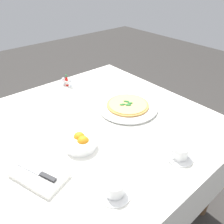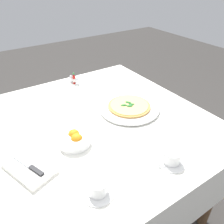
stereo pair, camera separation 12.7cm
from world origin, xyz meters
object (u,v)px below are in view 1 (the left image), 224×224
at_px(pizza, 128,105).
at_px(coffee_cup_far_right, 180,152).
at_px(dinner_knife, 38,172).
at_px(pepper_shaker, 70,83).
at_px(napkin_folded, 39,175).
at_px(salt_shaker, 64,82).
at_px(coffee_cup_near_left, 114,188).
at_px(pizza_plate, 128,107).
at_px(citrus_bowl, 81,142).
at_px(hot_sauce_bottle, 67,81).

height_order(pizza, coffee_cup_far_right, coffee_cup_far_right).
distance_m(dinner_knife, pepper_shaker, 0.80).
relative_size(napkin_folded, pepper_shaker, 4.46).
relative_size(pizza, salt_shaker, 4.41).
distance_m(napkin_folded, salt_shaker, 0.83).
bearing_deg(coffee_cup_far_right, coffee_cup_near_left, 83.02).
distance_m(pizza_plate, coffee_cup_far_right, 0.45).
bearing_deg(coffee_cup_far_right, napkin_folded, 60.46).
height_order(pizza_plate, coffee_cup_far_right, coffee_cup_far_right).
bearing_deg(salt_shaker, pizza, -166.11).
xyz_separation_m(coffee_cup_far_right, napkin_folded, (0.29, 0.52, -0.02)).
height_order(coffee_cup_far_right, dinner_knife, coffee_cup_far_right).
height_order(citrus_bowl, pepper_shaker, citrus_bowl).
xyz_separation_m(hot_sauce_bottle, pepper_shaker, (-0.03, -0.01, -0.01)).
distance_m(pizza, coffee_cup_far_right, 0.45).
bearing_deg(napkin_folded, pizza, -96.21).
bearing_deg(pizza, salt_shaker, 13.89).
bearing_deg(hot_sauce_bottle, salt_shaker, 19.65).
bearing_deg(coffee_cup_far_right, pizza, -13.72).
bearing_deg(pepper_shaker, citrus_bowl, 152.93).
height_order(citrus_bowl, hot_sauce_bottle, hot_sauce_bottle).
bearing_deg(pizza, napkin_folded, 103.13).
bearing_deg(salt_shaker, coffee_cup_near_left, 160.85).
bearing_deg(coffee_cup_far_right, citrus_bowl, 40.66).
bearing_deg(napkin_folded, citrus_bowl, -98.43).
bearing_deg(napkin_folded, hot_sauce_bottle, -57.86).
bearing_deg(pizza_plate, hot_sauce_bottle, 13.57).
height_order(dinner_knife, hot_sauce_bottle, hot_sauce_bottle).
distance_m(citrus_bowl, pepper_shaker, 0.64).
distance_m(pizza_plate, dinner_knife, 0.64).
distance_m(salt_shaker, pepper_shaker, 0.06).
distance_m(napkin_folded, dinner_knife, 0.01).
distance_m(coffee_cup_near_left, hot_sauce_bottle, 0.95).
distance_m(coffee_cup_near_left, citrus_bowl, 0.30).
xyz_separation_m(coffee_cup_near_left, dinner_knife, (0.26, 0.18, -0.00)).
distance_m(pizza, pepper_shaker, 0.48).
relative_size(coffee_cup_far_right, dinner_knife, 0.69).
height_order(napkin_folded, citrus_bowl, citrus_bowl).
relative_size(pizza, pepper_shaker, 4.41).
xyz_separation_m(napkin_folded, dinner_knife, (0.00, 0.00, 0.01)).
bearing_deg(dinner_knife, salt_shaker, -57.95).
relative_size(citrus_bowl, hot_sauce_bottle, 1.81).
bearing_deg(hot_sauce_bottle, coffee_cup_far_right, -179.32).
bearing_deg(hot_sauce_bottle, pizza_plate, -166.43).
xyz_separation_m(coffee_cup_far_right, citrus_bowl, (0.34, 0.29, -0.00)).
bearing_deg(napkin_folded, dinner_knife, 1.67).
bearing_deg(pizza_plate, salt_shaker, 13.90).
relative_size(hot_sauce_bottle, pepper_shaker, 1.48).
xyz_separation_m(coffee_cup_far_right, pepper_shaker, (0.90, 0.00, -0.00)).
relative_size(napkin_folded, citrus_bowl, 1.67).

